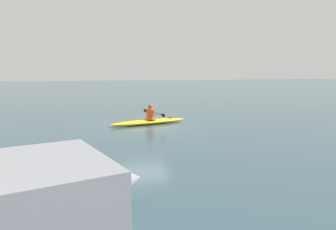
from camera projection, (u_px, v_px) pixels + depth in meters
The scene contains 3 objects.
ground_plane at pixel (143, 126), 15.70m from camera, with size 160.00×160.00×0.00m, color #334C56.
kayak at pixel (149, 122), 16.13m from camera, with size 4.25×1.61×0.26m.
kayaker at pixel (151, 113), 16.11m from camera, with size 0.69×2.43×0.77m.
Camera 1 is at (2.98, 15.24, 2.70)m, focal length 33.53 mm.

